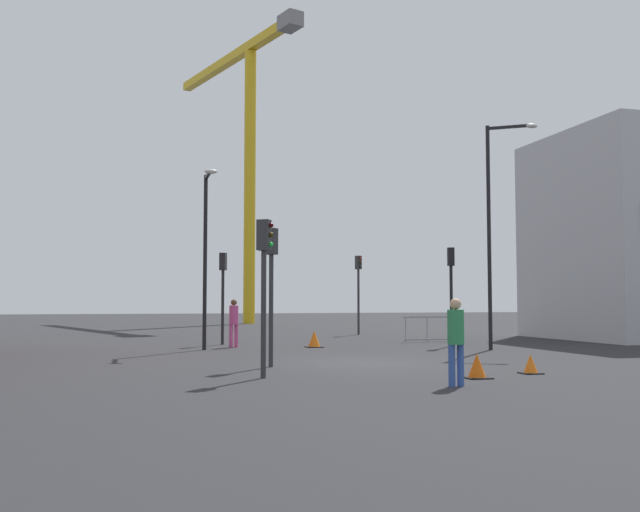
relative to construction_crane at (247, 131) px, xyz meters
name	(u,v)px	position (x,y,z in m)	size (l,w,h in m)	color
ground	(361,363)	(-2.44, -35.62, -15.11)	(160.00, 160.00, 0.00)	#28282B
construction_crane	(247,131)	(0.00, 0.00, 0.00)	(7.12, 18.97, 22.27)	gold
streetlamp_tall	(494,218)	(3.86, -31.93, -10.41)	(1.58, 1.03, 8.07)	black
streetlamp_short	(206,244)	(-6.15, -29.42, -11.36)	(0.44, 1.65, 6.26)	black
traffic_light_corner	(264,270)	(-5.80, -38.84, -12.68)	(0.39, 0.35, 3.59)	#2D2D30
traffic_light_island	(271,273)	(-5.12, -36.20, -12.63)	(0.37, 0.37, 3.67)	#2D2D30
traffic_light_far	(223,282)	(-5.13, -26.25, -12.63)	(0.34, 0.39, 3.67)	#232326
traffic_light_verge	(451,280)	(3.22, -29.66, -12.55)	(0.30, 0.39, 3.79)	black
traffic_light_crosswalk	(358,282)	(2.72, -19.75, -12.38)	(0.32, 0.39, 4.08)	#2D2D30
pedestrian_walking	(234,319)	(-4.94, -28.09, -14.06)	(0.34, 0.34, 1.80)	#D14C8C
pedestrian_waiting	(456,335)	(-2.30, -41.40, -14.06)	(0.34, 0.34, 1.79)	#33519E
safety_barrier_front	(427,329)	(3.53, -26.62, -14.55)	(2.19, 0.08, 1.08)	gray
traffic_cone_striped	(314,340)	(-2.02, -28.85, -14.82)	(0.62, 0.62, 0.63)	black
traffic_cone_orange	(477,367)	(-1.18, -40.13, -14.85)	(0.55, 0.55, 0.56)	black
traffic_cone_by_barrier	(531,365)	(0.54, -39.55, -14.90)	(0.46, 0.46, 0.47)	black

